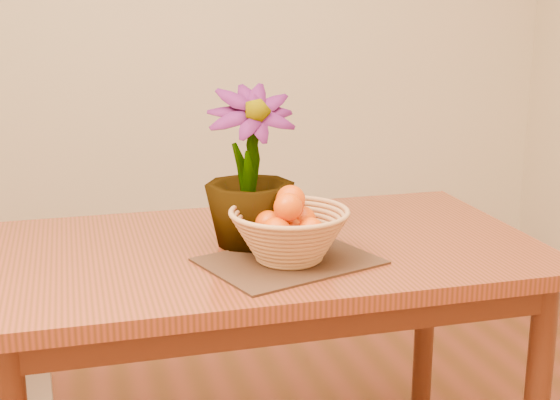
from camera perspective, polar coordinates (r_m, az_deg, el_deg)
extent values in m
cube|color=beige|center=(3.83, -8.50, 14.28)|extent=(4.00, 0.02, 2.70)
cube|color=maroon|center=(2.01, -1.05, -3.82)|extent=(1.40, 0.80, 0.04)
cube|color=#451E10|center=(2.03, -1.04, -5.43)|extent=(1.28, 0.68, 0.08)
cylinder|color=#451E10|center=(2.40, -17.76, -11.03)|extent=(0.06, 0.06, 0.71)
cylinder|color=#451E10|center=(2.63, 10.56, -8.23)|extent=(0.06, 0.06, 0.71)
cube|color=#3D2416|center=(1.88, 0.67, -4.49)|extent=(0.46, 0.40, 0.01)
cylinder|color=tan|center=(1.87, 0.67, -4.29)|extent=(0.15, 0.15, 0.01)
sphere|color=red|center=(1.85, 0.68, -2.11)|extent=(0.06, 0.06, 0.06)
sphere|color=red|center=(1.90, 1.59, -1.49)|extent=(0.07, 0.07, 0.07)
sphere|color=red|center=(1.88, -0.86, -1.75)|extent=(0.06, 0.06, 0.06)
sphere|color=red|center=(1.80, -0.28, -2.38)|extent=(0.07, 0.07, 0.07)
sphere|color=red|center=(1.82, 2.26, -2.29)|extent=(0.06, 0.06, 0.06)
sphere|color=red|center=(1.86, 0.78, 0.02)|extent=(0.07, 0.07, 0.07)
sphere|color=red|center=(1.81, 0.59, -0.52)|extent=(0.07, 0.07, 0.07)
imported|color=#144413|center=(1.95, -2.24, 2.35)|extent=(0.23, 0.23, 0.41)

